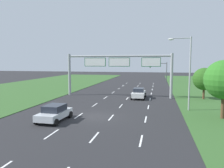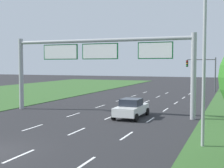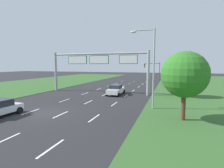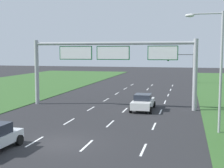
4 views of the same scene
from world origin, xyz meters
The scene contains 10 objects.
ground_plane centered at (0.00, 0.00, 0.00)m, with size 200.00×200.00×0.00m, color #262628.
lane_dashes_inner_left centered at (-1.75, 9.00, 0.00)m, with size 0.14×56.40×0.01m.
lane_dashes_inner_right centered at (1.75, 9.00, 0.00)m, with size 0.14×56.40×0.01m.
lane_dashes_slip centered at (5.25, 9.00, 0.00)m, with size 0.14×56.40×0.01m.
car_near_red centered at (3.47, 12.51, 0.79)m, with size 2.10×4.49×1.60m.
sign_gantry centered at (0.07, 13.45, 4.97)m, with size 17.24×0.44×7.00m.
traffic_light_mast centered at (6.73, 40.75, 3.87)m, with size 4.76×0.49×5.60m.
street_lamp centered at (9.54, 4.96, 5.08)m, with size 2.61×0.32×8.50m.
roadside_tree_near centered at (12.72, 1.74, 3.92)m, with size 3.87×3.87×5.87m.
roadside_tree_mid centered at (13.18, 13.53, 3.09)m, with size 3.37×3.37×4.78m.
Camera 3 is at (11.49, -13.92, 4.70)m, focal length 28.00 mm.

